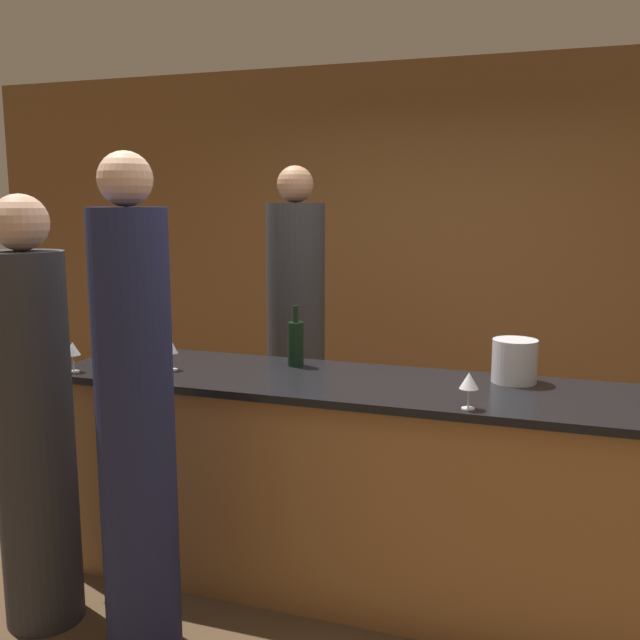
# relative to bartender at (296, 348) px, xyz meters

# --- Properties ---
(ground_plane) EXTENTS (14.00, 14.00, 0.00)m
(ground_plane) POSITION_rel_bartender_xyz_m (0.69, -0.86, -0.93)
(ground_plane) COLOR #4C3823
(back_wall) EXTENTS (8.00, 0.06, 2.80)m
(back_wall) POSITION_rel_bartender_xyz_m (0.69, 1.45, 0.47)
(back_wall) COLOR brown
(back_wall) RESTS_ON ground_plane
(bar_counter) EXTENTS (3.00, 0.71, 0.99)m
(bar_counter) POSITION_rel_bartender_xyz_m (0.69, -0.86, -0.43)
(bar_counter) COLOR #996638
(bar_counter) RESTS_ON ground_plane
(bartender) EXTENTS (0.34, 0.34, 1.99)m
(bartender) POSITION_rel_bartender_xyz_m (0.00, 0.00, 0.00)
(bartender) COLOR #2D2D33
(bartender) RESTS_ON ground_plane
(guest_0) EXTENTS (0.32, 0.32, 1.82)m
(guest_0) POSITION_rel_bartender_xyz_m (-0.58, -1.55, -0.08)
(guest_0) COLOR #2D2D33
(guest_0) RESTS_ON ground_plane
(guest_1) EXTENTS (0.30, 0.30, 1.97)m
(guest_1) POSITION_rel_bartender_xyz_m (-0.05, -1.60, 0.00)
(guest_1) COLOR #1E234C
(guest_1) RESTS_ON ground_plane
(wine_bottle_0) EXTENTS (0.08, 0.08, 0.30)m
(wine_bottle_0) POSITION_rel_bartender_xyz_m (0.25, -0.67, 0.17)
(wine_bottle_0) COLOR black
(wine_bottle_0) RESTS_ON bar_counter
(ice_bucket) EXTENTS (0.20, 0.20, 0.19)m
(ice_bucket) POSITION_rel_bartender_xyz_m (1.29, -0.66, 0.16)
(ice_bucket) COLOR silver
(ice_bucket) RESTS_ON bar_counter
(wine_glass_0) EXTENTS (0.06, 0.06, 0.16)m
(wine_glass_0) POSITION_rel_bartender_xyz_m (-0.65, -0.90, 0.17)
(wine_glass_0) COLOR silver
(wine_glass_0) RESTS_ON bar_counter
(wine_glass_1) EXTENTS (0.07, 0.07, 0.15)m
(wine_glass_1) POSITION_rel_bartender_xyz_m (1.15, -1.15, 0.17)
(wine_glass_1) COLOR silver
(wine_glass_1) RESTS_ON bar_counter
(wine_glass_3) EXTENTS (0.06, 0.06, 0.15)m
(wine_glass_3) POSITION_rel_bartender_xyz_m (-0.27, -0.95, 0.17)
(wine_glass_3) COLOR silver
(wine_glass_3) RESTS_ON bar_counter
(wine_glass_4) EXTENTS (0.07, 0.07, 0.14)m
(wine_glass_4) POSITION_rel_bartender_xyz_m (-0.69, -1.14, 0.17)
(wine_glass_4) COLOR silver
(wine_glass_4) RESTS_ON bar_counter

